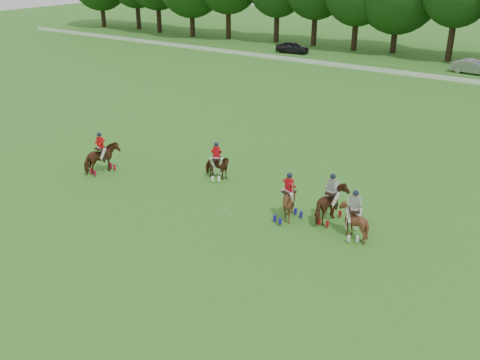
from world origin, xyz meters
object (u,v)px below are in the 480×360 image
Objects in this scene: polo_red_c at (288,204)px; polo_stripe_b at (353,221)px; polo_red_a at (102,158)px; car_mid at (473,67)px; polo_red_b at (217,166)px; car_left at (292,47)px; polo_ball at (224,209)px; polo_stripe_a at (331,205)px.

polo_red_c reaches higher than polo_stripe_b.
polo_red_a is at bearing -175.71° from polo_red_c.
polo_red_b is (-5.34, -36.23, 0.04)m from car_mid.
car_mid is 40.72m from polo_red_a.
car_left is 43.02m from polo_ball.
polo_ball is (18.04, -39.05, -0.64)m from car_left.
polo_red_c is at bearing 13.67° from polo_ball.
polo_red_b is at bearing 168.19° from polo_stripe_b.
polo_red_c is 1.94m from polo_stripe_a.
polo_stripe_b is (1.43, -0.76, -0.08)m from polo_stripe_a.
car_left is 1.38× the size of polo_red_a.
car_mid is at bearing 85.91° from polo_ball.
polo_red_b is 0.95× the size of polo_stripe_b.
polo_stripe_a reaches higher than car_left.
polo_stripe_a is (1.99, -37.30, 0.18)m from car_mid.
polo_red_a reaches higher than polo_red_b.
polo_red_b is 7.41m from polo_stripe_a.
polo_stripe_b is 24.96× the size of polo_ball.
polo_ball is at bearing -159.87° from polo_stripe_a.
polo_stripe_b is 6.34m from polo_ball.
car_mid reaches higher than car_left.
polo_stripe_a reaches higher than polo_red_c.
polo_red_c reaches higher than polo_red_b.
polo_stripe_b is at bearing -28.00° from polo_stripe_a.
car_left is at bearing 121.46° from polo_stripe_a.
car_mid is 1.46× the size of polo_red_a.
polo_red_a is 6.54m from polo_red_b.
polo_red_b reaches higher than car_mid.
car_mid is 2.00× the size of polo_red_b.
car_left is 44.95× the size of polo_ball.
polo_stripe_b reaches higher than car_mid.
car_mid is at bearing 95.14° from polo_stripe_b.
car_mid is 1.77× the size of polo_stripe_a.
polo_red_b is 6.03m from polo_red_c.
polo_stripe_a reaches higher than polo_stripe_b.
polo_red_c is (5.66, -2.07, 0.13)m from polo_red_b.
polo_ball is (-2.79, -39.05, -0.66)m from car_mid.
polo_red_a is 1.22× the size of polo_stripe_a.
polo_stripe_a reaches higher than car_mid.
polo_stripe_a is 1.63m from polo_stripe_b.
polo_stripe_b reaches higher than car_left.
car_left is 1.90× the size of polo_red_b.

